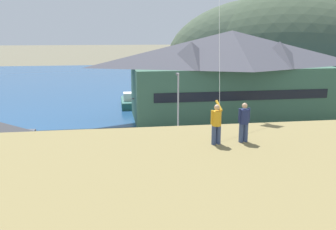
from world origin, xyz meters
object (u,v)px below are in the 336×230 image
(moored_boat_wharfside, at_px, (128,102))
(parked_car_mid_row_center, at_px, (192,172))
(parking_light_pole, at_px, (178,104))
(wharf_dock, at_px, (149,100))
(parked_car_back_row_left, at_px, (203,149))
(storage_shed_waterside, at_px, (166,102))
(parked_car_front_row_end, at_px, (251,142))
(harbor_lodge, at_px, (231,72))
(parked_car_lone_by_shed, at_px, (303,165))
(parked_car_back_row_right, at_px, (89,155))
(person_companion, at_px, (244,121))
(parked_car_mid_row_near, at_px, (113,174))
(moored_boat_outer_mooring, at_px, (171,98))
(parked_car_front_row_silver, at_px, (23,188))
(person_kite_flyer, at_px, (216,123))
(parked_car_corner_spot, at_px, (306,144))

(moored_boat_wharfside, xyz_separation_m, parked_car_mid_row_center, (3.18, -29.84, 0.34))
(parking_light_pole, bearing_deg, wharf_dock, 91.43)
(wharf_dock, relative_size, parked_car_back_row_left, 2.74)
(storage_shed_waterside, xyz_separation_m, parking_light_pole, (-0.37, -10.96, 1.89))
(parked_car_back_row_left, xyz_separation_m, parking_light_pole, (-1.37, 4.81, 3.05))
(parked_car_front_row_end, bearing_deg, harbor_lodge, 79.65)
(storage_shed_waterside, bearing_deg, parked_car_lone_by_shed, -69.99)
(parked_car_mid_row_center, bearing_deg, parked_car_back_row_right, 146.31)
(wharf_dock, bearing_deg, person_companion, -90.02)
(parked_car_mid_row_near, bearing_deg, person_companion, -59.83)
(person_companion, bearing_deg, moored_boat_outer_mooring, 85.34)
(harbor_lodge, xyz_separation_m, parked_car_front_row_end, (-2.61, -14.30, -4.84))
(wharf_dock, distance_m, parked_car_mid_row_center, 32.67)
(harbor_lodge, relative_size, parked_car_mid_row_center, 6.16)
(moored_boat_wharfside, xyz_separation_m, parking_light_pole, (3.96, -19.84, 3.40))
(parked_car_back_row_right, distance_m, parked_car_front_row_silver, 7.20)
(moored_boat_outer_mooring, bearing_deg, parked_car_mid_row_near, -106.37)
(parked_car_front_row_silver, height_order, person_companion, person_companion)
(storage_shed_waterside, relative_size, parking_light_pole, 0.91)
(parked_car_back_row_left, height_order, person_companion, person_companion)
(wharf_dock, height_order, parked_car_back_row_left, parked_car_back_row_left)
(storage_shed_waterside, height_order, parked_car_back_row_right, storage_shed_waterside)
(wharf_dock, relative_size, parked_car_mid_row_near, 2.72)
(storage_shed_waterside, xyz_separation_m, wharf_dock, (-0.94, 11.70, -1.88))
(moored_boat_wharfside, bearing_deg, parked_car_front_row_silver, -104.75)
(wharf_dock, xyz_separation_m, person_kite_flyer, (-1.29, -42.22, 6.80))
(parked_car_front_row_silver, bearing_deg, harbor_lodge, 46.34)
(parked_car_mid_row_center, relative_size, parked_car_back_row_right, 1.00)
(storage_shed_waterside, relative_size, wharf_dock, 0.54)
(storage_shed_waterside, relative_size, parked_car_mid_row_near, 1.47)
(moored_boat_outer_mooring, relative_size, parked_car_corner_spot, 1.51)
(moored_boat_outer_mooring, xyz_separation_m, parked_car_front_row_silver, (-14.89, -32.96, 0.34))
(parked_car_front_row_end, xyz_separation_m, parking_light_pole, (-6.18, 3.50, 3.05))
(parked_car_mid_row_center, height_order, person_kite_flyer, person_kite_flyer)
(storage_shed_waterside, bearing_deg, person_companion, -91.80)
(wharf_dock, relative_size, parked_car_mid_row_center, 2.72)
(wharf_dock, xyz_separation_m, parked_car_corner_spot, (11.41, -27.50, 0.71))
(parked_car_mid_row_center, bearing_deg, person_companion, -88.77)
(wharf_dock, relative_size, parking_light_pole, 1.68)
(person_companion, bearing_deg, parked_car_back_row_right, 118.21)
(harbor_lodge, xyz_separation_m, parked_car_back_row_right, (-17.13, -15.77, -4.84))
(parked_car_corner_spot, xyz_separation_m, parking_light_pole, (-10.84, 4.84, 3.05))
(harbor_lodge, relative_size, parked_car_front_row_silver, 6.10)
(moored_boat_outer_mooring, height_order, parking_light_pole, parking_light_pole)
(moored_boat_wharfside, xyz_separation_m, parked_car_back_row_right, (-4.37, -24.80, 0.34))
(parked_car_back_row_right, bearing_deg, harbor_lodge, 42.63)
(wharf_dock, xyz_separation_m, parked_car_mid_row_near, (-5.83, -32.07, 0.71))
(parking_light_pole, bearing_deg, parked_car_back_row_left, -74.07)
(parked_car_front_row_end, bearing_deg, storage_shed_waterside, 111.89)
(storage_shed_waterside, xyz_separation_m, person_kite_flyer, (-2.23, -30.51, 4.92))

